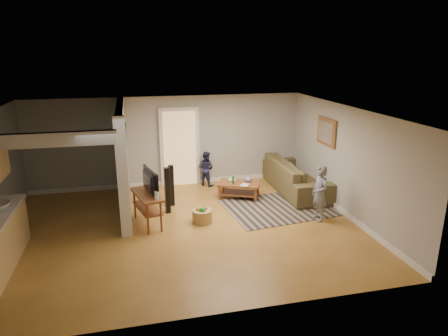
{
  "coord_description": "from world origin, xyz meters",
  "views": [
    {
      "loc": [
        -0.96,
        -7.85,
        3.7
      ],
      "look_at": [
        1.03,
        0.65,
        1.1
      ],
      "focal_mm": 32.0,
      "sensor_mm": 36.0,
      "label": 1
    }
  ],
  "objects_px": {
    "speaker_left": "(167,190)",
    "speaker_right": "(171,185)",
    "coffee_table": "(240,186)",
    "sofa": "(295,190)",
    "toddler": "(206,185)",
    "tv_console": "(147,196)",
    "child": "(318,220)",
    "toy_basket": "(202,215)"
  },
  "relations": [
    {
      "from": "speaker_left",
      "to": "speaker_right",
      "type": "xyz_separation_m",
      "value": [
        0.14,
        0.45,
        -0.04
      ]
    },
    {
      "from": "coffee_table",
      "to": "speaker_left",
      "type": "relative_size",
      "value": 1.09
    },
    {
      "from": "sofa",
      "to": "toddler",
      "type": "height_order",
      "value": "toddler"
    },
    {
      "from": "speaker_left",
      "to": "speaker_right",
      "type": "bearing_deg",
      "value": 63.7
    },
    {
      "from": "tv_console",
      "to": "speaker_left",
      "type": "relative_size",
      "value": 1.09
    },
    {
      "from": "toddler",
      "to": "sofa",
      "type": "bearing_deg",
      "value": -160.45
    },
    {
      "from": "coffee_table",
      "to": "child",
      "type": "xyz_separation_m",
      "value": [
        1.35,
        -1.78,
        -0.32
      ]
    },
    {
      "from": "tv_console",
      "to": "child",
      "type": "height_order",
      "value": "tv_console"
    },
    {
      "from": "coffee_table",
      "to": "child",
      "type": "height_order",
      "value": "child"
    },
    {
      "from": "speaker_right",
      "to": "toy_basket",
      "type": "bearing_deg",
      "value": -83.02
    },
    {
      "from": "speaker_right",
      "to": "child",
      "type": "xyz_separation_m",
      "value": [
        3.11,
        -1.65,
        -0.52
      ]
    },
    {
      "from": "child",
      "to": "toddler",
      "type": "height_order",
      "value": "child"
    },
    {
      "from": "speaker_left",
      "to": "sofa",
      "type": "bearing_deg",
      "value": 3.95
    },
    {
      "from": "coffee_table",
      "to": "speaker_right",
      "type": "relative_size",
      "value": 1.17
    },
    {
      "from": "coffee_table",
      "to": "speaker_right",
      "type": "bearing_deg",
      "value": -175.7
    },
    {
      "from": "speaker_left",
      "to": "speaker_right",
      "type": "height_order",
      "value": "speaker_left"
    },
    {
      "from": "coffee_table",
      "to": "toy_basket",
      "type": "distance_m",
      "value": 1.79
    },
    {
      "from": "speaker_left",
      "to": "toddler",
      "type": "bearing_deg",
      "value": 45.9
    },
    {
      "from": "tv_console",
      "to": "speaker_right",
      "type": "xyz_separation_m",
      "value": [
        0.62,
        1.0,
        -0.14
      ]
    },
    {
      "from": "tv_console",
      "to": "toddler",
      "type": "xyz_separation_m",
      "value": [
        1.72,
        2.3,
        -0.65
      ]
    },
    {
      "from": "toy_basket",
      "to": "speaker_right",
      "type": "bearing_deg",
      "value": 115.28
    },
    {
      "from": "speaker_right",
      "to": "tv_console",
      "type": "bearing_deg",
      "value": -140.08
    },
    {
      "from": "speaker_right",
      "to": "child",
      "type": "bearing_deg",
      "value": -46.2
    },
    {
      "from": "sofa",
      "to": "speaker_left",
      "type": "relative_size",
      "value": 2.55
    },
    {
      "from": "toy_basket",
      "to": "toddler",
      "type": "bearing_deg",
      "value": 77.37
    },
    {
      "from": "speaker_left",
      "to": "toy_basket",
      "type": "bearing_deg",
      "value": -54.73
    },
    {
      "from": "coffee_table",
      "to": "toddler",
      "type": "relative_size",
      "value": 1.22
    },
    {
      "from": "speaker_right",
      "to": "coffee_table",
      "type": "bearing_deg",
      "value": -14.0
    },
    {
      "from": "speaker_right",
      "to": "toy_basket",
      "type": "height_order",
      "value": "speaker_right"
    },
    {
      "from": "coffee_table",
      "to": "toddler",
      "type": "bearing_deg",
      "value": 119.68
    },
    {
      "from": "tv_console",
      "to": "speaker_right",
      "type": "bearing_deg",
      "value": 43.75
    },
    {
      "from": "tv_console",
      "to": "speaker_right",
      "type": "height_order",
      "value": "speaker_right"
    },
    {
      "from": "coffee_table",
      "to": "toddler",
      "type": "distance_m",
      "value": 1.38
    },
    {
      "from": "coffee_table",
      "to": "toy_basket",
      "type": "height_order",
      "value": "coffee_table"
    },
    {
      "from": "tv_console",
      "to": "child",
      "type": "relative_size",
      "value": 0.96
    },
    {
      "from": "tv_console",
      "to": "child",
      "type": "xyz_separation_m",
      "value": [
        3.74,
        -0.65,
        -0.65
      ]
    },
    {
      "from": "toy_basket",
      "to": "child",
      "type": "relative_size",
      "value": 0.35
    },
    {
      "from": "sofa",
      "to": "coffee_table",
      "type": "xyz_separation_m",
      "value": [
        -1.65,
        -0.21,
        0.32
      ]
    },
    {
      "from": "sofa",
      "to": "toy_basket",
      "type": "height_order",
      "value": "sofa"
    },
    {
      "from": "coffee_table",
      "to": "toy_basket",
      "type": "bearing_deg",
      "value": -133.17
    },
    {
      "from": "toy_basket",
      "to": "toddler",
      "type": "height_order",
      "value": "toddler"
    },
    {
      "from": "tv_console",
      "to": "speaker_right",
      "type": "distance_m",
      "value": 1.19
    }
  ]
}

